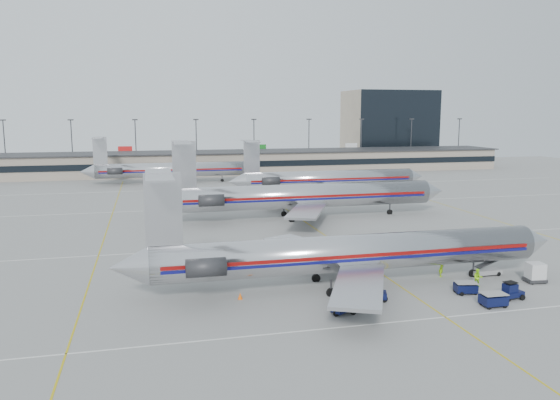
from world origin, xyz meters
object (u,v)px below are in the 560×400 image
object	(u,v)px
belt_loader	(486,270)
jet_foreground	(343,253)
tug_center	(371,291)
uld_container	(535,273)
jet_second_row	(300,196)

from	to	relation	value
belt_loader	jet_foreground	bearing A→B (deg)	179.20
tug_center	uld_container	bearing A→B (deg)	24.46
uld_container	belt_loader	world-z (taller)	belt_loader
tug_center	belt_loader	size ratio (longest dim) A/B	0.70
jet_foreground	tug_center	distance (m)	5.29
jet_second_row	uld_container	xyz separation A→B (m)	(13.85, -38.36, -2.73)
belt_loader	tug_center	bearing A→B (deg)	-164.12
jet_second_row	jet_foreground	bearing A→B (deg)	-99.18
jet_second_row	tug_center	xyz separation A→B (m)	(-4.55, -39.70, -2.82)
jet_foreground	jet_second_row	distance (m)	35.65
jet_foreground	belt_loader	world-z (taller)	jet_foreground
jet_foreground	uld_container	xyz separation A→B (m)	(19.54, -3.17, -2.44)
jet_second_row	tug_center	bearing A→B (deg)	-96.54
uld_container	belt_loader	distance (m)	4.69
jet_second_row	tug_center	size ratio (longest dim) A/B	17.87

